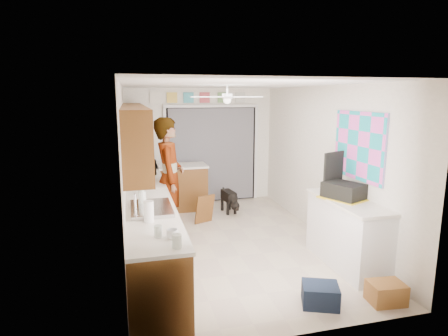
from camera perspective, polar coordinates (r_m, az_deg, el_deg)
floor at (r=6.20m, az=0.93°, el=-11.18°), size 5.00×5.00×0.00m
ceiling at (r=5.75m, az=1.01°, el=12.58°), size 5.00×5.00×0.00m
wall_back at (r=8.26m, az=-3.62°, el=3.36°), size 3.20×0.00×3.20m
wall_front at (r=3.57m, az=11.69°, el=-6.98°), size 3.20×0.00×3.20m
wall_left at (r=5.65m, az=-14.89°, el=-0.51°), size 0.00×5.00×5.00m
wall_right at (r=6.45m, az=14.81°, el=0.89°), size 0.00×5.00×5.00m
left_base_cabinets at (r=5.86m, az=-11.54°, el=-8.06°), size 0.60×4.80×0.90m
left_countertop at (r=5.73m, az=-11.62°, el=-3.60°), size 0.62×4.80×0.04m
upper_cabinets at (r=5.77m, az=-13.55°, el=5.31°), size 0.32×4.00×0.80m
sink_basin at (r=4.75m, az=-11.02°, el=-6.14°), size 0.50×0.76×0.06m
faucet at (r=4.72m, az=-13.37°, el=-5.16°), size 0.03×0.03×0.22m
peninsula_base at (r=7.84m, az=-6.46°, el=-3.05°), size 1.00×0.60×0.90m
peninsula_top at (r=7.74m, az=-6.53°, el=0.33°), size 1.04×0.64×0.04m
back_opening_recess at (r=8.31m, az=-1.87°, el=2.02°), size 2.00×0.06×2.10m
curtain_panel at (r=8.27m, az=-1.81°, el=1.98°), size 1.90×0.03×2.05m
door_trim_left at (r=8.12m, az=-8.87°, el=1.69°), size 0.06×0.04×2.10m
door_trim_right at (r=8.55m, az=4.87°, el=2.25°), size 0.06×0.04×2.10m
door_trim_head at (r=8.18m, az=-1.87°, el=9.42°), size 2.10×0.04×0.06m
header_frame_0 at (r=8.07m, az=-7.93°, el=10.58°), size 0.22×0.02×0.22m
header_frame_1 at (r=8.11m, az=-5.43°, el=10.63°), size 0.22×0.02×0.22m
header_frame_2 at (r=8.18m, az=-2.96°, el=10.67°), size 0.22×0.02×0.22m
header_frame_3 at (r=8.26m, az=-0.20°, el=10.69°), size 0.22×0.02×0.22m
header_frame_4 at (r=8.37m, az=2.51°, el=10.68°), size 0.22×0.02×0.22m
route66_sign at (r=8.03m, az=-10.45°, el=10.50°), size 0.22×0.02×0.26m
right_counter_base at (r=5.54m, az=18.19°, el=-9.54°), size 0.50×1.40×0.90m
right_counter_top at (r=5.39m, az=18.40°, el=-4.86°), size 0.54×1.44×0.04m
abstract_painting at (r=5.54m, az=19.83°, el=3.19°), size 0.03×1.15×0.95m
ceiling_fan at (r=5.94m, az=0.49°, el=10.79°), size 1.14×1.14×0.24m
microwave at (r=6.93m, az=-12.22°, el=0.27°), size 0.47×0.59×0.29m
soap_bottle at (r=4.92m, az=-12.35°, el=-4.13°), size 0.14×0.14×0.28m
cup at (r=3.80m, az=-7.87°, el=-9.93°), size 0.14×0.14×0.10m
jar_a at (r=3.57m, az=-7.21°, el=-11.00°), size 0.09×0.09×0.13m
jar_b at (r=3.86m, az=-10.01°, el=-9.47°), size 0.09×0.09×0.12m
paper_towel_roll at (r=4.29m, az=-11.40°, el=-6.53°), size 0.14×0.14×0.24m
suitcase at (r=5.42m, az=17.76°, el=-3.32°), size 0.55×0.62×0.22m
suitcase_rim at (r=5.45m, az=17.69°, el=-4.44°), size 0.64×0.71×0.02m
suitcase_lid at (r=5.61m, az=16.35°, el=-0.16°), size 0.40×0.20×0.50m
cardboard_box at (r=4.87m, az=23.47°, el=-17.04°), size 0.42×0.33×0.24m
navy_crate at (r=4.59m, az=14.45°, el=-18.22°), size 0.49×0.46×0.24m
cabinet_door_panel at (r=6.96m, az=-2.95°, el=-6.28°), size 0.40×0.27×0.55m
man at (r=6.24m, az=-8.31°, el=-1.53°), size 0.57×0.79×2.00m
dog at (r=7.62m, az=0.71°, el=-4.94°), size 0.34×0.66×0.50m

